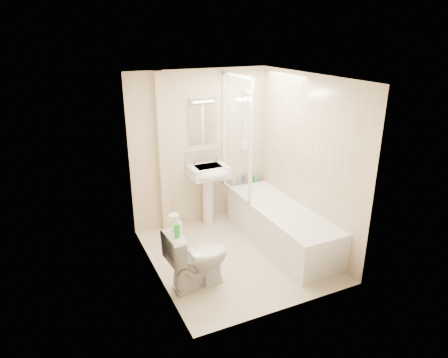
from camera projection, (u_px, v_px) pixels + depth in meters
name	position (u px, v px, depth m)	size (l,w,h in m)	color
floor	(235.00, 255.00, 5.52)	(2.50, 2.50, 0.00)	beige
wall_back	(200.00, 149.00, 6.16)	(2.20, 0.02, 2.40)	beige
wall_left	(152.00, 187.00, 4.66)	(0.02, 2.50, 2.40)	beige
wall_right	(307.00, 162.00, 5.54)	(0.02, 2.50, 2.40)	beige
ceiling	(237.00, 77.00, 4.68)	(2.20, 2.50, 0.02)	white
tile_back	(244.00, 130.00, 6.37)	(0.70, 0.01, 1.75)	beige
tile_right	(306.00, 146.00, 5.49)	(0.01, 2.10, 1.75)	beige
pipe_boxing	(162.00, 155.00, 5.86)	(0.12, 0.12, 2.40)	beige
splashback	(203.00, 159.00, 6.23)	(0.60, 0.01, 0.30)	beige
mirror	(203.00, 124.00, 6.04)	(0.46, 0.01, 0.60)	white
strip_light	(203.00, 100.00, 5.89)	(0.42, 0.07, 0.07)	silver
bathtub	(281.00, 224.00, 5.75)	(0.70, 2.10, 0.55)	white
shower_screen	(236.00, 137.00, 5.85)	(0.04, 0.92, 1.80)	white
shower_fixture	(245.00, 123.00, 6.29)	(0.10, 0.16, 0.99)	white
pedestal_sink	(209.00, 179.00, 6.13)	(0.57, 0.51, 1.10)	white
bottle_white_a	(233.00, 180.00, 6.50)	(0.05, 0.05, 0.14)	silver
bottle_blue	(243.00, 179.00, 6.58)	(0.05, 0.05, 0.13)	navy
bottle_cream	(249.00, 177.00, 6.61)	(0.06, 0.06, 0.17)	beige
bottle_white_b	(251.00, 177.00, 6.63)	(0.05, 0.05, 0.15)	silver
bottle_green	(256.00, 178.00, 6.67)	(0.07, 0.07, 0.09)	#31C158
toilet	(198.00, 257.00, 4.74)	(0.78, 0.49, 0.77)	white
toilet_roll_lower	(177.00, 226.00, 4.57)	(0.12, 0.12, 0.09)	white
toilet_roll_upper	(174.00, 219.00, 4.53)	(0.12, 0.12, 0.10)	white
green_bottle	(177.00, 230.00, 4.40)	(0.07, 0.07, 0.16)	green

